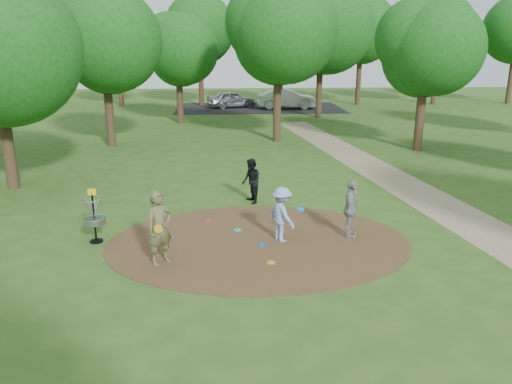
{
  "coord_description": "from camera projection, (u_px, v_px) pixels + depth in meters",
  "views": [
    {
      "loc": [
        -0.83,
        -12.83,
        5.29
      ],
      "look_at": [
        0.0,
        1.2,
        1.1
      ],
      "focal_mm": 35.0,
      "sensor_mm": 36.0,
      "label": 1
    }
  ],
  "objects": [
    {
      "name": "disc_ground_cyan",
      "position": [
        238.0,
        230.0,
        14.67
      ],
      "size": [
        0.22,
        0.22,
        0.02
      ],
      "primitive_type": "cylinder",
      "color": "#17BCB7",
      "rests_on": "dirt_clearing"
    },
    {
      "name": "disc_ground_blue",
      "position": [
        262.0,
        245.0,
        13.58
      ],
      "size": [
        0.22,
        0.22,
        0.02
      ],
      "primitive_type": "cylinder",
      "color": "blue",
      "rests_on": "dirt_clearing"
    },
    {
      "name": "disc_ground_red",
      "position": [
        208.0,
        222.0,
        15.36
      ],
      "size": [
        0.22,
        0.22,
        0.02
      ],
      "primitive_type": "cylinder",
      "color": "#E21643",
      "rests_on": "dirt_clearing"
    },
    {
      "name": "footpath",
      "position": [
        455.0,
        214.0,
        16.11
      ],
      "size": [
        7.55,
        39.89,
        0.01
      ],
      "primitive_type": "cube",
      "rotation": [
        0.0,
        0.0,
        0.14
      ],
      "color": "#8C7A5B",
      "rests_on": "ground"
    },
    {
      "name": "ground",
      "position": [
        259.0,
        242.0,
        13.83
      ],
      "size": [
        100.0,
        100.0,
        0.0
      ],
      "primitive_type": "plane",
      "color": "#2D5119",
      "rests_on": "ground"
    },
    {
      "name": "parking_lot",
      "position": [
        259.0,
        108.0,
        42.64
      ],
      "size": [
        14.0,
        8.0,
        0.01
      ],
      "primitive_type": "cube",
      "color": "black",
      "rests_on": "ground"
    },
    {
      "name": "car_left",
      "position": [
        231.0,
        99.0,
        42.78
      ],
      "size": [
        4.5,
        3.13,
        1.42
      ],
      "primitive_type": "imported",
      "rotation": [
        0.0,
        0.0,
        1.96
      ],
      "color": "#A7ABAF",
      "rests_on": "ground"
    },
    {
      "name": "player_waiting_with_disc",
      "position": [
        351.0,
        209.0,
        13.98
      ],
      "size": [
        0.69,
        1.06,
        1.68
      ],
      "color": "gray",
      "rests_on": "ground"
    },
    {
      "name": "car_right",
      "position": [
        287.0,
        99.0,
        42.01
      ],
      "size": [
        5.01,
        1.96,
        1.63
      ],
      "primitive_type": "imported",
      "rotation": [
        0.0,
        0.0,
        1.52
      ],
      "color": "#ABACB3",
      "rests_on": "ground"
    },
    {
      "name": "dirt_clearing",
      "position": [
        259.0,
        242.0,
        13.83
      ],
      "size": [
        8.4,
        8.4,
        0.02
      ],
      "primitive_type": "cylinder",
      "color": "#47301C",
      "rests_on": "ground"
    },
    {
      "name": "player_observer_with_disc",
      "position": [
        160.0,
        228.0,
        12.25
      ],
      "size": [
        0.82,
        0.79,
        1.89
      ],
      "color": "brown",
      "rests_on": "ground"
    },
    {
      "name": "disc_golf_basket",
      "position": [
        94.0,
        212.0,
        13.61
      ],
      "size": [
        0.63,
        0.63,
        1.54
      ],
      "color": "black",
      "rests_on": "ground"
    },
    {
      "name": "player_throwing_with_disc",
      "position": [
        282.0,
        214.0,
        13.72
      ],
      "size": [
        1.17,
        1.16,
        1.56
      ],
      "color": "#89A4CD",
      "rests_on": "ground"
    },
    {
      "name": "tree_ring",
      "position": [
        282.0,
        46.0,
        20.55
      ],
      "size": [
        36.67,
        46.03,
        9.39
      ],
      "color": "#332316",
      "rests_on": "ground"
    },
    {
      "name": "disc_ground_orange",
      "position": [
        271.0,
        263.0,
        12.48
      ],
      "size": [
        0.22,
        0.22,
        0.02
      ],
      "primitive_type": "cylinder",
      "color": "orange",
      "rests_on": "dirt_clearing"
    },
    {
      "name": "player_walking_with_disc",
      "position": [
        251.0,
        181.0,
        17.04
      ],
      "size": [
        0.76,
        0.88,
        1.55
      ],
      "color": "black",
      "rests_on": "ground"
    }
  ]
}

